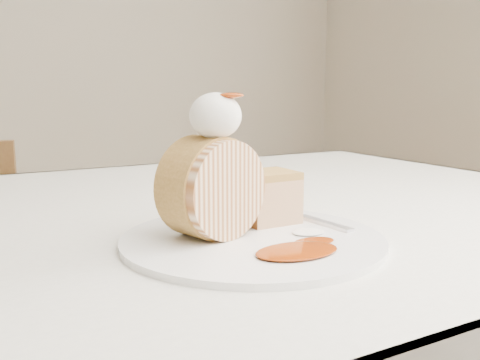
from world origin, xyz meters
TOP-DOWN VIEW (x-y plane):
  - table at (0.00, 0.20)m, footprint 1.40×0.90m
  - plate at (0.04, 0.01)m, footprint 0.28×0.28m
  - roulade_slice at (0.00, 0.03)m, footprint 0.12×0.09m
  - cake_chunk at (0.09, 0.05)m, footprint 0.06×0.06m
  - whipped_cream at (0.01, 0.03)m, footprint 0.05×0.05m
  - caramel_drizzle at (0.02, 0.01)m, footprint 0.03×0.02m
  - caramel_pool at (0.05, -0.07)m, footprint 0.09×0.06m
  - fork at (0.14, 0.03)m, footprint 0.04×0.17m

SIDE VIEW (x-z plane):
  - table at x=0.00m, z-range 0.29..1.04m
  - plate at x=0.04m, z-range 0.75..0.76m
  - fork at x=0.14m, z-range 0.76..0.76m
  - caramel_pool at x=0.05m, z-range 0.76..0.76m
  - cake_chunk at x=0.09m, z-range 0.76..0.81m
  - roulade_slice at x=0.00m, z-range 0.76..0.86m
  - whipped_cream at x=0.01m, z-range 0.86..0.91m
  - caramel_drizzle at x=0.02m, z-range 0.91..0.92m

